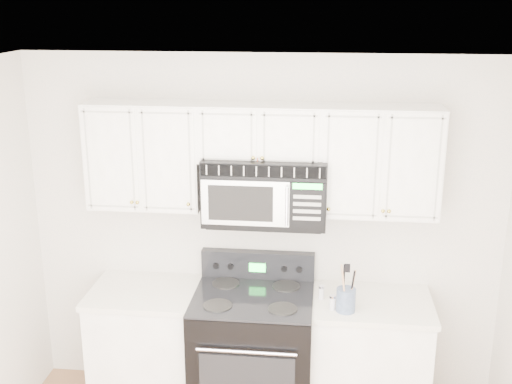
# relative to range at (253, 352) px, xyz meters

# --- Properties ---
(room) EXTENTS (3.51, 3.51, 2.61)m
(room) POSITION_rel_range_xyz_m (0.03, -1.39, 0.82)
(room) COLOR #886449
(room) RESTS_ON ground
(base_cabinet_left) EXTENTS (0.86, 0.65, 0.92)m
(base_cabinet_left) POSITION_rel_range_xyz_m (-0.77, 0.05, -0.06)
(base_cabinet_left) COLOR white
(base_cabinet_left) RESTS_ON ground
(base_cabinet_right) EXTENTS (0.86, 0.65, 0.92)m
(base_cabinet_right) POSITION_rel_range_xyz_m (0.83, 0.05, -0.06)
(base_cabinet_right) COLOR white
(base_cabinet_right) RESTS_ON ground
(range) EXTENTS (0.85, 0.77, 1.14)m
(range) POSITION_rel_range_xyz_m (0.00, 0.00, 0.00)
(range) COLOR black
(range) RESTS_ON ground
(upper_cabinets) EXTENTS (2.44, 0.37, 0.75)m
(upper_cabinets) POSITION_rel_range_xyz_m (0.03, 0.19, 1.45)
(upper_cabinets) COLOR white
(upper_cabinets) RESTS_ON ground
(microwave) EXTENTS (0.85, 0.47, 0.47)m
(microwave) POSITION_rel_range_xyz_m (0.07, 0.14, 1.20)
(microwave) COLOR black
(microwave) RESTS_ON ground
(utensil_crock) EXTENTS (0.13, 0.13, 0.35)m
(utensil_crock) POSITION_rel_range_xyz_m (0.65, -0.13, 0.52)
(utensil_crock) COLOR slate
(utensil_crock) RESTS_ON base_cabinet_right
(shaker_salt) EXTENTS (0.04, 0.04, 0.10)m
(shaker_salt) POSITION_rel_range_xyz_m (0.48, 0.03, 0.49)
(shaker_salt) COLOR #BCBAC5
(shaker_salt) RESTS_ON base_cabinet_right
(shaker_pepper) EXTENTS (0.04, 0.04, 0.10)m
(shaker_pepper) POSITION_rel_range_xyz_m (0.56, -0.12, 0.49)
(shaker_pepper) COLOR #BCBAC5
(shaker_pepper) RESTS_ON base_cabinet_right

